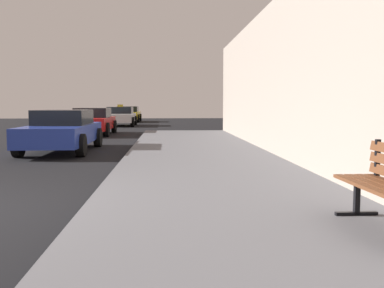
% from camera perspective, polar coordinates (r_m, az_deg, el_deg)
% --- Properties ---
extents(sidewalk, '(4.00, 32.00, 0.15)m').
position_cam_1_polar(sidewalk, '(6.15, 5.49, -7.74)').
color(sidewalk, '#5B5B60').
rests_on(sidewalk, ground_plane).
extents(car_blue, '(1.92, 4.57, 1.27)m').
position_cam_1_polar(car_blue, '(14.11, -16.36, 1.70)').
color(car_blue, '#233899').
rests_on(car_blue, ground_plane).
extents(car_red, '(1.94, 4.30, 1.27)m').
position_cam_1_polar(car_red, '(21.53, -12.73, 2.90)').
color(car_red, red).
rests_on(car_red, ground_plane).
extents(car_white, '(2.04, 4.10, 1.43)m').
position_cam_1_polar(car_white, '(30.04, -9.25, 3.56)').
color(car_white, white).
rests_on(car_white, ground_plane).
extents(car_yellow, '(2.05, 4.45, 1.27)m').
position_cam_1_polar(car_yellow, '(36.85, -8.27, 3.86)').
color(car_yellow, yellow).
rests_on(car_yellow, ground_plane).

